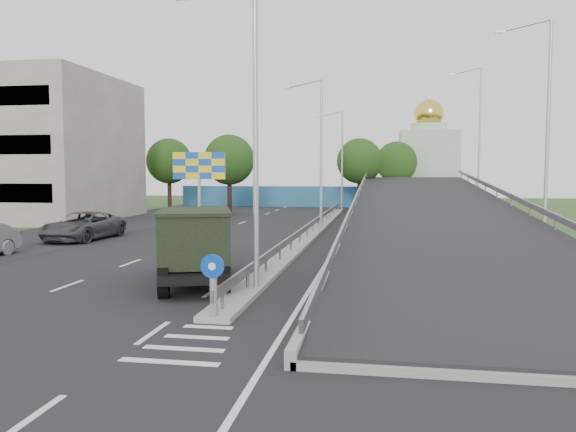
% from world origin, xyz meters
% --- Properties ---
extents(ground, '(160.00, 160.00, 0.00)m').
position_xyz_m(ground, '(0.00, 0.00, 0.00)').
color(ground, '#2D4C1E').
rests_on(ground, ground).
extents(road_surface, '(26.00, 90.00, 0.04)m').
position_xyz_m(road_surface, '(-3.00, 20.00, 0.00)').
color(road_surface, black).
rests_on(road_surface, ground).
extents(parking_strip, '(8.00, 90.00, 0.05)m').
position_xyz_m(parking_strip, '(-16.00, 20.00, 0.00)').
color(parking_strip, black).
rests_on(parking_strip, ground).
extents(median, '(1.00, 44.00, 0.20)m').
position_xyz_m(median, '(0.00, 24.00, 0.10)').
color(median, gray).
rests_on(median, ground).
extents(overpass_ramp, '(10.00, 50.00, 3.50)m').
position_xyz_m(overpass_ramp, '(7.50, 24.00, 1.75)').
color(overpass_ramp, gray).
rests_on(overpass_ramp, ground).
extents(median_guardrail, '(0.09, 44.00, 0.71)m').
position_xyz_m(median_guardrail, '(0.00, 24.00, 0.75)').
color(median_guardrail, gray).
rests_on(median_guardrail, median).
extents(sign_bollard, '(0.64, 0.23, 1.67)m').
position_xyz_m(sign_bollard, '(0.00, 2.17, 1.03)').
color(sign_bollard, black).
rests_on(sign_bollard, median).
extents(lamp_post_near, '(2.74, 0.18, 10.08)m').
position_xyz_m(lamp_post_near, '(0.11, 6.00, 5.81)').
color(lamp_post_near, '#B2B5B7').
rests_on(lamp_post_near, median).
extents(lamp_post_mid, '(2.74, 0.18, 10.08)m').
position_xyz_m(lamp_post_mid, '(0.11, 26.00, 5.81)').
color(lamp_post_mid, '#B2B5B7').
rests_on(lamp_post_mid, median).
extents(lamp_post_far, '(2.74, 0.18, 10.08)m').
position_xyz_m(lamp_post_far, '(0.11, 46.00, 5.81)').
color(lamp_post_far, '#B2B5B7').
rests_on(lamp_post_far, median).
extents(blue_wall, '(30.00, 0.50, 2.40)m').
position_xyz_m(blue_wall, '(-4.00, 52.00, 1.20)').
color(blue_wall, teal).
rests_on(blue_wall, ground).
extents(church, '(7.00, 7.00, 13.80)m').
position_xyz_m(church, '(10.00, 60.00, 5.31)').
color(church, '#B2CCAD').
rests_on(church, ground).
extents(billboard, '(4.00, 0.24, 5.50)m').
position_xyz_m(billboard, '(-9.00, 28.00, 4.19)').
color(billboard, '#B2B5B7').
rests_on(billboard, ground).
extents(tree_left_mid, '(4.80, 4.80, 7.60)m').
position_xyz_m(tree_left_mid, '(-10.00, 40.00, 5.18)').
color(tree_left_mid, black).
rests_on(tree_left_mid, ground).
extents(tree_median_far, '(4.80, 4.80, 7.60)m').
position_xyz_m(tree_median_far, '(2.00, 48.00, 5.18)').
color(tree_median_far, black).
rests_on(tree_median_far, ground).
extents(tree_left_far, '(4.80, 4.80, 7.60)m').
position_xyz_m(tree_left_far, '(-18.00, 45.00, 5.18)').
color(tree_left_far, black).
rests_on(tree_left_far, ground).
extents(tree_ramp_far, '(4.80, 4.80, 7.60)m').
position_xyz_m(tree_ramp_far, '(6.00, 55.00, 5.18)').
color(tree_ramp_far, black).
rests_on(tree_ramp_far, ground).
extents(dump_truck, '(4.01, 6.56, 2.72)m').
position_xyz_m(dump_truck, '(-2.26, 7.36, 1.51)').
color(dump_truck, black).
rests_on(dump_truck, ground).
extents(parked_car_c, '(3.02, 6.08, 1.66)m').
position_xyz_m(parked_car_c, '(-13.09, 18.70, 0.83)').
color(parked_car_c, '#393A3E').
rests_on(parked_car_c, ground).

